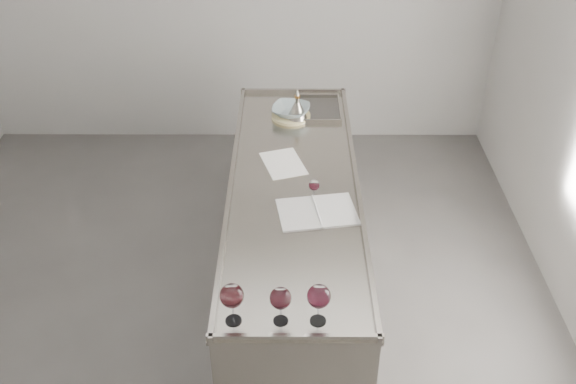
{
  "coord_description": "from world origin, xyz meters",
  "views": [
    {
      "loc": [
        0.47,
        -2.79,
        3.06
      ],
      "look_at": [
        0.47,
        0.11,
        1.02
      ],
      "focal_mm": 40.0,
      "sensor_mm": 36.0,
      "label": 1
    }
  ],
  "objects_px": {
    "wine_glass_middle": "(281,299)",
    "wine_funnel": "(297,111)",
    "wine_glass_small": "(314,186)",
    "ceramic_bowl": "(291,110)",
    "counter": "(294,246)",
    "wine_glass_right": "(319,297)",
    "notebook": "(317,212)",
    "wine_glass_left": "(232,297)"
  },
  "relations": [
    {
      "from": "wine_glass_middle",
      "to": "wine_funnel",
      "type": "bearing_deg",
      "value": 87.24
    },
    {
      "from": "wine_glass_small",
      "to": "ceramic_bowl",
      "type": "bearing_deg",
      "value": 97.63
    },
    {
      "from": "counter",
      "to": "wine_glass_right",
      "type": "relative_size",
      "value": 11.69
    },
    {
      "from": "counter",
      "to": "wine_glass_small",
      "type": "xyz_separation_m",
      "value": [
        0.11,
        -0.14,
        0.56
      ]
    },
    {
      "from": "wine_glass_middle",
      "to": "notebook",
      "type": "xyz_separation_m",
      "value": [
        0.19,
        0.8,
        -0.13
      ]
    },
    {
      "from": "wine_glass_right",
      "to": "notebook",
      "type": "distance_m",
      "value": 0.82
    },
    {
      "from": "counter",
      "to": "wine_funnel",
      "type": "relative_size",
      "value": 10.54
    },
    {
      "from": "counter",
      "to": "notebook",
      "type": "height_order",
      "value": "counter"
    },
    {
      "from": "wine_glass_middle",
      "to": "wine_funnel",
      "type": "relative_size",
      "value": 0.83
    },
    {
      "from": "counter",
      "to": "notebook",
      "type": "bearing_deg",
      "value": -65.57
    },
    {
      "from": "wine_glass_right",
      "to": "ceramic_bowl",
      "type": "relative_size",
      "value": 0.82
    },
    {
      "from": "counter",
      "to": "notebook",
      "type": "xyz_separation_m",
      "value": [
        0.13,
        -0.28,
        0.47
      ]
    },
    {
      "from": "wine_glass_small",
      "to": "wine_glass_right",
      "type": "bearing_deg",
      "value": -90.6
    },
    {
      "from": "ceramic_bowl",
      "to": "wine_glass_right",
      "type": "bearing_deg",
      "value": -86.41
    },
    {
      "from": "wine_glass_left",
      "to": "wine_glass_small",
      "type": "relative_size",
      "value": 1.7
    },
    {
      "from": "wine_funnel",
      "to": "ceramic_bowl",
      "type": "bearing_deg",
      "value": 137.64
    },
    {
      "from": "wine_glass_middle",
      "to": "ceramic_bowl",
      "type": "relative_size",
      "value": 0.75
    },
    {
      "from": "ceramic_bowl",
      "to": "wine_funnel",
      "type": "bearing_deg",
      "value": -42.36
    },
    {
      "from": "wine_funnel",
      "to": "wine_glass_right",
      "type": "bearing_deg",
      "value": -87.63
    },
    {
      "from": "counter",
      "to": "wine_glass_right",
      "type": "height_order",
      "value": "wine_glass_right"
    },
    {
      "from": "counter",
      "to": "wine_glass_left",
      "type": "relative_size",
      "value": 11.48
    },
    {
      "from": "wine_glass_small",
      "to": "ceramic_bowl",
      "type": "distance_m",
      "value": 0.97
    },
    {
      "from": "notebook",
      "to": "wine_funnel",
      "type": "height_order",
      "value": "wine_funnel"
    },
    {
      "from": "counter",
      "to": "wine_glass_right",
      "type": "distance_m",
      "value": 1.25
    },
    {
      "from": "notebook",
      "to": "wine_glass_left",
      "type": "bearing_deg",
      "value": -125.63
    },
    {
      "from": "wine_glass_small",
      "to": "wine_funnel",
      "type": "bearing_deg",
      "value": 95.36
    },
    {
      "from": "wine_glass_middle",
      "to": "notebook",
      "type": "height_order",
      "value": "wine_glass_middle"
    },
    {
      "from": "wine_glass_right",
      "to": "wine_glass_small",
      "type": "bearing_deg",
      "value": 89.4
    },
    {
      "from": "wine_glass_right",
      "to": "wine_glass_small",
      "type": "height_order",
      "value": "wine_glass_right"
    },
    {
      "from": "ceramic_bowl",
      "to": "wine_funnel",
      "type": "distance_m",
      "value": 0.06
    },
    {
      "from": "ceramic_bowl",
      "to": "counter",
      "type": "bearing_deg",
      "value": -88.83
    },
    {
      "from": "wine_glass_middle",
      "to": "wine_glass_small",
      "type": "xyz_separation_m",
      "value": [
        0.18,
        0.94,
        -0.05
      ]
    },
    {
      "from": "notebook",
      "to": "wine_glass_small",
      "type": "bearing_deg",
      "value": 86.97
    },
    {
      "from": "counter",
      "to": "wine_funnel",
      "type": "distance_m",
      "value": 0.95
    },
    {
      "from": "wine_glass_left",
      "to": "wine_glass_middle",
      "type": "height_order",
      "value": "wine_glass_left"
    },
    {
      "from": "ceramic_bowl",
      "to": "notebook",
      "type": "bearing_deg",
      "value": -82.56
    },
    {
      "from": "counter",
      "to": "wine_glass_right",
      "type": "bearing_deg",
      "value": -84.59
    },
    {
      "from": "counter",
      "to": "wine_glass_small",
      "type": "distance_m",
      "value": 0.58
    },
    {
      "from": "wine_glass_right",
      "to": "wine_funnel",
      "type": "distance_m",
      "value": 1.86
    },
    {
      "from": "wine_glass_left",
      "to": "wine_glass_small",
      "type": "distance_m",
      "value": 1.02
    },
    {
      "from": "wine_glass_right",
      "to": "wine_glass_small",
      "type": "relative_size",
      "value": 1.67
    },
    {
      "from": "wine_glass_left",
      "to": "ceramic_bowl",
      "type": "distance_m",
      "value": 1.92
    }
  ]
}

